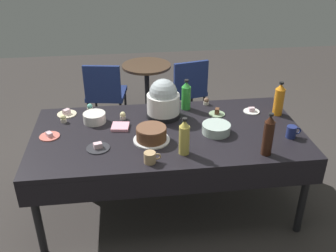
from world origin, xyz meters
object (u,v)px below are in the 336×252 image
object	(u,v)px
soda_bottle_lime_soda	(186,96)
maroon_chair_left	(105,91)
ceramic_snack_bowl	(94,118)
dessert_plate_white	(251,111)
dessert_plate_sage	(217,113)
soda_bottle_ginger_ale	(184,137)
dessert_plate_coral	(49,136)
cupcake_cocoa	(63,119)
cupcake_vanilla	(123,116)
maroon_chair_right	(187,87)
round_cafe_table	(147,82)
cupcake_berry	(90,107)
soda_bottle_cola	(268,135)
potluck_table	(168,138)
soda_bottle_orange_juice	(279,100)
frosted_layer_cake	(151,134)
slow_cooker	(163,100)
cupcake_mint	(206,101)
coffee_mug_tan	(150,157)
coffee_mug_navy	(292,132)
dessert_plate_cream	(67,113)
glass_salad_bowl	(216,129)
dessert_plate_charcoal	(98,147)

from	to	relation	value
soda_bottle_lime_soda	maroon_chair_left	bearing A→B (deg)	124.97
ceramic_snack_bowl	dessert_plate_white	distance (m)	1.39
dessert_plate_sage	soda_bottle_ginger_ale	distance (m)	0.72
dessert_plate_coral	cupcake_cocoa	distance (m)	0.26
cupcake_vanilla	maroon_chair_right	bearing A→B (deg)	58.12
cupcake_vanilla	round_cafe_table	xyz separation A→B (m)	(0.31, 1.47, -0.28)
ceramic_snack_bowl	dessert_plate_sage	xyz separation A→B (m)	(1.07, 0.01, -0.03)
cupcake_berry	soda_bottle_cola	xyz separation A→B (m)	(1.33, -0.90, 0.12)
potluck_table	ceramic_snack_bowl	xyz separation A→B (m)	(-0.60, 0.24, 0.10)
soda_bottle_ginger_ale	soda_bottle_orange_juice	size ratio (longest dim) A/B	0.94
cupcake_vanilla	soda_bottle_ginger_ale	xyz separation A→B (m)	(0.44, -0.61, 0.10)
frosted_layer_cake	dessert_plate_coral	bearing A→B (deg)	168.77
maroon_chair_left	round_cafe_table	bearing A→B (deg)	23.64
slow_cooker	soda_bottle_cola	world-z (taller)	slow_cooker
dessert_plate_sage	cupcake_berry	world-z (taller)	cupcake_berry
cupcake_mint	maroon_chair_left	world-z (taller)	maroon_chair_left
dessert_plate_white	round_cafe_table	bearing A→B (deg)	119.72
cupcake_cocoa	round_cafe_table	world-z (taller)	cupcake_cocoa
coffee_mug_tan	coffee_mug_navy	distance (m)	1.16
potluck_table	soda_bottle_lime_soda	size ratio (longest dim) A/B	7.82
ceramic_snack_bowl	maroon_chair_right	distance (m)	1.66
dessert_plate_cream	potluck_table	bearing A→B (deg)	-25.94
slow_cooker	soda_bottle_cola	xyz separation A→B (m)	(0.68, -0.70, -0.00)
dessert_plate_white	soda_bottle_orange_juice	size ratio (longest dim) A/B	0.47
cupcake_berry	soda_bottle_lime_soda	bearing A→B (deg)	-4.27
ceramic_snack_bowl	cupcake_cocoa	bearing A→B (deg)	173.28
dessert_plate_white	maroon_chair_left	distance (m)	1.86
coffee_mug_tan	round_cafe_table	world-z (taller)	coffee_mug_tan
soda_bottle_cola	glass_salad_bowl	bearing A→B (deg)	129.30
dessert_plate_charcoal	coffee_mug_navy	world-z (taller)	coffee_mug_navy
slow_cooker	dessert_plate_charcoal	world-z (taller)	slow_cooker
ceramic_snack_bowl	coffee_mug_navy	distance (m)	1.63
ceramic_snack_bowl	soda_bottle_orange_juice	world-z (taller)	soda_bottle_orange_juice
cupcake_berry	maroon_chair_left	world-z (taller)	maroon_chair_left
round_cafe_table	frosted_layer_cake	bearing A→B (deg)	-92.94
slow_cooker	dessert_plate_charcoal	distance (m)	0.74
slow_cooker	soda_bottle_ginger_ale	distance (m)	0.62
coffee_mug_navy	dessert_plate_charcoal	bearing A→B (deg)	179.43
potluck_table	cupcake_mint	distance (m)	0.64
dessert_plate_coral	coffee_mug_navy	xyz separation A→B (m)	(1.91, -0.24, 0.04)
cupcake_vanilla	potluck_table	bearing A→B (deg)	-36.60
cupcake_cocoa	maroon_chair_left	world-z (taller)	maroon_chair_left
dessert_plate_white	soda_bottle_ginger_ale	xyz separation A→B (m)	(-0.72, -0.61, 0.13)
soda_bottle_lime_soda	maroon_chair_right	size ratio (longest dim) A/B	0.33
maroon_chair_left	maroon_chair_right	size ratio (longest dim) A/B	1.00
ceramic_snack_bowl	soda_bottle_ginger_ale	xyz separation A→B (m)	(0.68, -0.58, 0.09)
slow_cooker	dessert_plate_sage	size ratio (longest dim) A/B	2.43
ceramic_snack_bowl	maroon_chair_left	xyz separation A→B (m)	(0.04, 1.28, -0.30)
potluck_table	dessert_plate_sage	xyz separation A→B (m)	(0.47, 0.25, 0.08)
glass_salad_bowl	cupcake_mint	xyz separation A→B (m)	(0.03, 0.54, -0.01)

